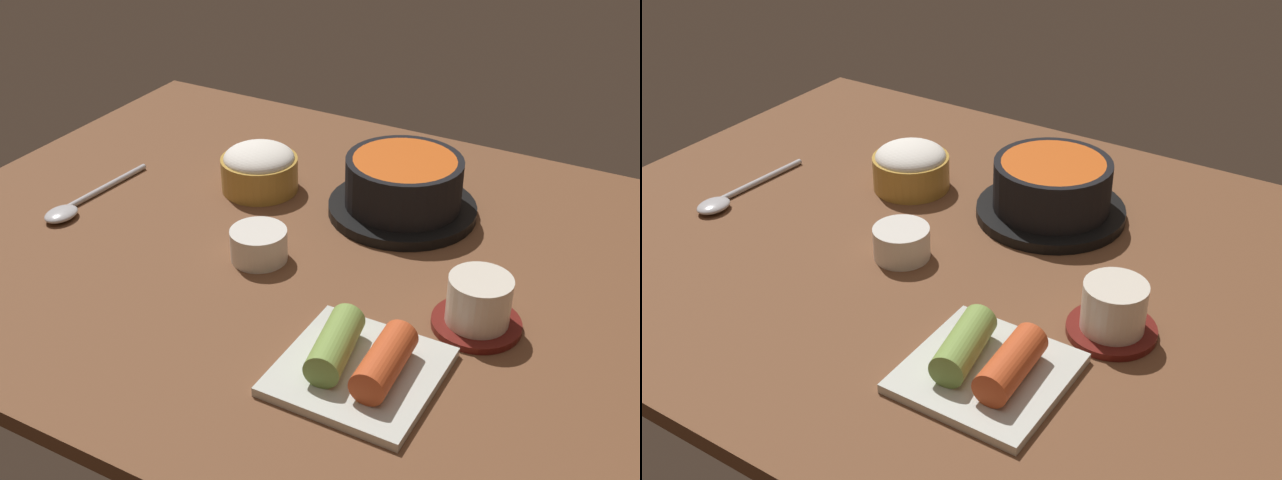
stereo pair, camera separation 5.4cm
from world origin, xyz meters
TOP-DOWN VIEW (x-y plane):
  - dining_table at (0.00, 0.00)cm, footprint 100.00×76.00cm
  - stone_pot at (5.65, 13.27)cm, footprint 19.06×19.06cm
  - rice_bowl at (-14.00, 10.16)cm, footprint 10.38×10.38cm
  - tea_cup_with_saucer at (22.18, -5.04)cm, footprint 9.37×9.37cm
  - banchan_cup_center at (-4.62, -4.78)cm, footprint 6.71×6.71cm
  - kimchi_plate at (14.95, -17.78)cm, footprint 14.82×14.82cm
  - spoon at (-31.88, -6.34)cm, footprint 3.60×18.70cm

SIDE VIEW (x-z plane):
  - dining_table at x=0.00cm, z-range 0.00..2.00cm
  - spoon at x=-31.88cm, z-range 1.94..3.29cm
  - kimchi_plate at x=14.95cm, z-range 1.37..5.91cm
  - banchan_cup_center at x=-4.62cm, z-range 2.13..5.95cm
  - tea_cup_with_saucer at x=22.18cm, z-range 1.81..7.78cm
  - rice_bowl at x=-14.00cm, z-range 2.01..8.38cm
  - stone_pot at x=5.65cm, z-range 1.87..9.53cm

